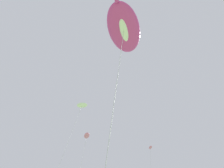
% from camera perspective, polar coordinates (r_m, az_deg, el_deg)
% --- Properties ---
extents(big_show_kite, '(8.02, 7.56, 19.67)m').
position_cam_1_polar(big_show_kite, '(19.78, 2.22, 12.07)').
color(big_show_kite, '#CC3899').
rests_on(big_show_kite, ground).
extents(small_kite_triangle_green, '(3.51, 0.81, 25.98)m').
position_cam_1_polar(small_kite_triangle_green, '(38.23, 7.90, -14.45)').
color(small_kite_triangle_green, pink).
rests_on(small_kite_triangle_green, ground).
extents(small_kite_delta_white, '(3.42, 3.14, 22.39)m').
position_cam_1_polar(small_kite_delta_white, '(31.33, -5.29, -10.98)').
color(small_kite_delta_white, pink).
rests_on(small_kite_delta_white, ground).
extents(small_kite_streamer_purple, '(4.91, 2.26, 22.86)m').
position_cam_1_polar(small_kite_streamer_purple, '(28.75, -6.28, -4.69)').
color(small_kite_streamer_purple, white).
rests_on(small_kite_streamer_purple, ground).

